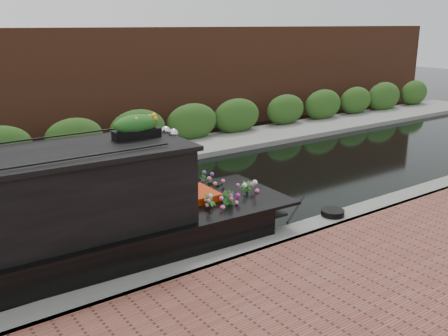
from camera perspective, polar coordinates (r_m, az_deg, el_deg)
ground at (r=11.71m, az=-8.65°, el=-4.67°), size 80.00×80.00×0.00m
near_bank_coping at (r=9.13m, az=1.07°, el=-10.75°), size 40.00×0.60×0.50m
far_bank_path at (r=15.40m, az=-15.84°, el=0.00°), size 40.00×2.40×0.34m
far_hedge at (r=16.22m, az=-16.95°, el=0.73°), size 40.00×1.10×2.80m
far_brick_wall at (r=18.17m, az=-19.14°, el=2.15°), size 40.00×1.00×8.00m
rope_fender at (r=11.10m, az=4.32°, el=-4.83°), size 0.32×0.40×0.32m
coiled_mooring_rope at (r=10.76m, az=12.32°, el=-5.01°), size 0.49×0.49×0.12m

